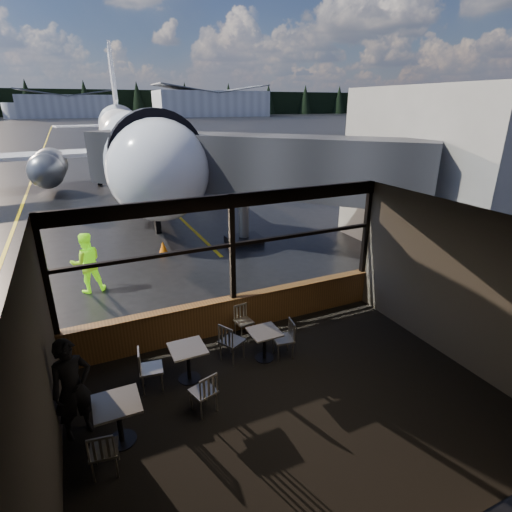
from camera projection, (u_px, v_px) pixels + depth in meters
ground_plane at (76, 125)px, 112.05m from camera, size 520.00×520.00×0.00m
carpet_floor at (292, 405)px, 7.63m from camera, size 8.00×6.00×0.01m
ceiling at (299, 230)px, 6.39m from camera, size 8.00×6.00×0.04m
wall_left at (41, 389)px, 5.45m from camera, size 0.04×6.00×3.50m
wall_right at (457, 285)px, 8.57m from camera, size 0.04×6.00×3.50m
wall_back at (429, 451)px, 4.47m from camera, size 8.00×0.04×3.50m
window_sill at (234, 314)px, 10.02m from camera, size 8.00×0.28×0.90m
window_header at (231, 201)px, 8.99m from camera, size 8.00×0.18×0.30m
mullion_left at (46, 277)px, 7.86m from camera, size 0.12×0.12×2.60m
mullion_centre at (232, 249)px, 9.40m from camera, size 0.12×0.12×2.60m
mullion_right at (366, 228)px, 10.94m from camera, size 0.12×0.12×2.60m
window_transom at (232, 245)px, 9.36m from camera, size 8.00×0.10×0.08m
airliner at (126, 101)px, 26.61m from camera, size 32.99×38.64×11.17m
jet_bridge at (267, 191)px, 15.46m from camera, size 8.38×10.25×4.47m
cafe_table_near at (264, 345)px, 8.90m from camera, size 0.65×0.65×0.72m
cafe_table_mid at (189, 364)px, 8.22m from camera, size 0.70×0.70×0.77m
cafe_table_left at (119, 422)px, 6.67m from camera, size 0.75×0.75×0.82m
chair_near_e at (283, 339)px, 8.96m from camera, size 0.56×0.56×0.90m
chair_near_w at (232, 341)px, 8.83m from camera, size 0.70×0.70×0.95m
chair_near_n at (244, 322)px, 9.74m from camera, size 0.50×0.50×0.82m
chair_mid_s at (203, 391)px, 7.34m from camera, size 0.60×0.60×0.89m
chair_mid_w at (151, 369)px, 7.92m from camera, size 0.57×0.57×0.94m
chair_left_s at (104, 450)px, 6.10m from camera, size 0.54×0.54×0.87m
passenger at (73, 389)px, 6.67m from camera, size 0.79×0.64×1.87m
ground_crew at (87, 263)px, 11.98m from camera, size 0.97×0.79×1.86m
cone_nose at (163, 248)px, 15.24m from camera, size 0.37×0.37×0.51m
terminal_annex at (453, 171)px, 15.14m from camera, size 5.00×7.00×6.00m
hangar_mid at (69, 105)px, 165.45m from camera, size 38.00×15.00×10.00m
hangar_right at (211, 103)px, 182.58m from camera, size 50.00×20.00×12.00m
fuel_tank_b at (14, 111)px, 155.80m from camera, size 8.00×8.00×6.00m
fuel_tank_c at (42, 111)px, 159.71m from camera, size 8.00×8.00×6.00m
treeline at (67, 103)px, 186.31m from camera, size 360.00×3.00×12.00m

